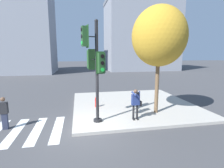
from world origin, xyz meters
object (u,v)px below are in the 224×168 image
object	(u,v)px
traffic_signal_pole	(94,63)
fire_hydrant	(96,102)
pedestrian_distant	(4,112)
person_photographer	(136,102)
street_tree	(159,37)

from	to	relation	value
traffic_signal_pole	fire_hydrant	distance (m)	3.65
traffic_signal_pole	pedestrian_distant	distance (m)	4.80
person_photographer	pedestrian_distant	bearing A→B (deg)	177.12
traffic_signal_pole	street_tree	distance (m)	3.96
fire_hydrant	person_photographer	bearing A→B (deg)	-55.06
traffic_signal_pole	person_photographer	distance (m)	2.92
traffic_signal_pole	street_tree	xyz separation A→B (m)	(3.64, 0.78, 1.35)
person_photographer	pedestrian_distant	size ratio (longest dim) A/B	1.02
pedestrian_distant	traffic_signal_pole	bearing A→B (deg)	-3.65
pedestrian_distant	person_photographer	bearing A→B (deg)	-2.88
traffic_signal_pole	street_tree	size ratio (longest dim) A/B	0.83
traffic_signal_pole	person_photographer	bearing A→B (deg)	-1.32
person_photographer	street_tree	bearing A→B (deg)	28.55
pedestrian_distant	fire_hydrant	size ratio (longest dim) A/B	2.40
fire_hydrant	traffic_signal_pole	bearing A→B (deg)	-97.48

